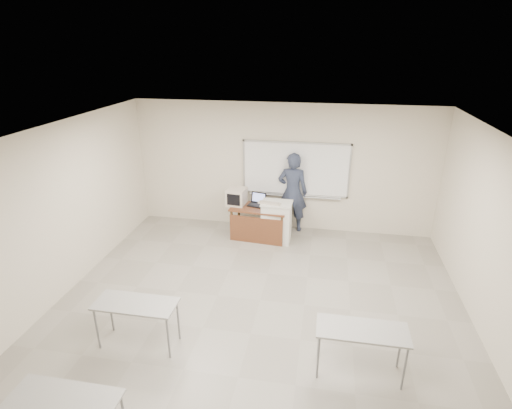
% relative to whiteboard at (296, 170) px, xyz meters
% --- Properties ---
extents(floor, '(7.00, 8.00, 0.01)m').
position_rel_whiteboard_xyz_m(floor, '(-0.30, -3.97, -1.49)').
color(floor, gray).
rests_on(floor, ground).
extents(whiteboard, '(2.48, 0.10, 1.31)m').
position_rel_whiteboard_xyz_m(whiteboard, '(0.00, 0.00, 0.00)').
color(whiteboard, white).
rests_on(whiteboard, floor).
extents(student_desks, '(4.40, 2.20, 0.73)m').
position_rel_whiteboard_xyz_m(student_desks, '(-0.30, -5.32, -0.81)').
color(student_desks, gray).
rests_on(student_desks, floor).
extents(instructor_desk, '(1.29, 0.64, 0.75)m').
position_rel_whiteboard_xyz_m(instructor_desk, '(-0.73, -0.78, -0.96)').
color(instructor_desk, brown).
rests_on(instructor_desk, floor).
extents(podium, '(0.68, 0.49, 0.94)m').
position_rel_whiteboard_xyz_m(podium, '(-0.33, -0.77, -1.01)').
color(podium, silver).
rests_on(podium, floor).
extents(crt_monitor, '(0.41, 0.45, 0.39)m').
position_rel_whiteboard_xyz_m(crt_monitor, '(-1.28, -0.54, -0.55)').
color(crt_monitor, '#BBAC9C').
rests_on(crt_monitor, instructor_desk).
extents(laptop, '(0.36, 0.33, 0.26)m').
position_rel_whiteboard_xyz_m(laptop, '(-0.83, -0.51, -0.67)').
color(laptop, black).
rests_on(laptop, instructor_desk).
extents(mouse, '(0.12, 0.09, 0.04)m').
position_rel_whiteboard_xyz_m(mouse, '(-0.53, -0.62, -0.71)').
color(mouse, '#B9BDC1').
rests_on(mouse, instructor_desk).
extents(keyboard, '(0.51, 0.25, 0.03)m').
position_rel_whiteboard_xyz_m(keyboard, '(-0.48, -0.87, -0.52)').
color(keyboard, '#BBAC9C').
rests_on(keyboard, podium).
extents(presenter, '(0.72, 0.50, 1.91)m').
position_rel_whiteboard_xyz_m(presenter, '(-0.04, -0.09, -0.53)').
color(presenter, black).
rests_on(presenter, floor).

